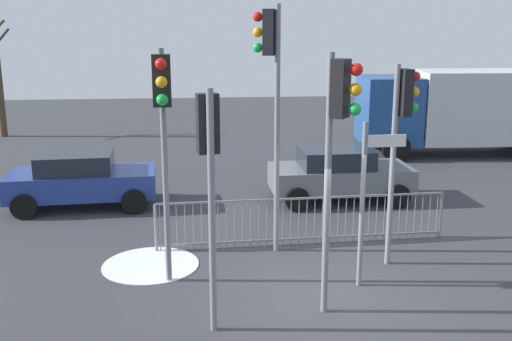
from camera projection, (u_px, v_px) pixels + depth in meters
The scene contains 12 objects.
ground_plane at pixel (328, 295), 10.69m from camera, with size 60.00×60.00×0.00m, color #38383D.
traffic_light_rear_right at pixel (163, 116), 10.40m from camera, with size 0.33×0.57×4.34m.
traffic_light_mid_right at pixel (271, 75), 11.94m from camera, with size 0.54×0.39×5.13m.
traffic_light_foreground_right at pixel (401, 120), 11.46m from camera, with size 0.55×0.37×4.02m.
traffic_light_mid_left at pixel (209, 155), 8.95m from camera, with size 0.36×0.56×3.85m.
traffic_light_rear_left at pixel (338, 127), 9.26m from camera, with size 0.49×0.44×4.33m.
direction_sign_post at pixel (366, 196), 10.69m from camera, with size 0.79×0.09×3.09m.
pedestrian_guard_railing at pixel (303, 220), 13.06m from camera, with size 6.46×0.30×1.07m.
car_grey_near at pixel (339, 174), 16.25m from camera, with size 3.83×1.98×1.47m.
car_blue_mid at pixel (81, 179), 15.72m from camera, with size 3.89×2.11×1.47m.
delivery_truck at pixel (459, 108), 21.91m from camera, with size 7.16×3.00×3.10m.
snow_patch_kerb at pixel (151, 265), 12.01m from camera, with size 1.95×1.95×0.01m, color white.
Camera 1 is at (-2.28, -9.67, 4.73)m, focal length 41.69 mm.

